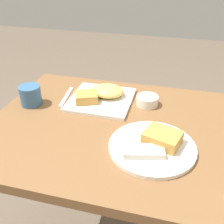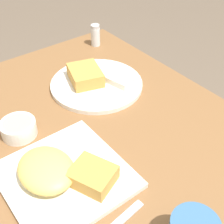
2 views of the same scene
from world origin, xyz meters
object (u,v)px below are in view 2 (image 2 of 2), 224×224
plate_square_near (61,174)px  plate_oval_far (95,81)px  sauce_ramekin (19,128)px  salt_shaker (95,36)px

plate_square_near → plate_oval_far: size_ratio=0.91×
plate_square_near → plate_oval_far: (-0.25, 0.27, -0.01)m
plate_oval_far → sauce_ramekin: (0.06, -0.28, 0.01)m
plate_square_near → salt_shaker: bearing=138.1°
plate_square_near → salt_shaker: size_ratio=3.23×
sauce_ramekin → salt_shaker: bearing=122.7°
salt_shaker → plate_oval_far: bearing=-35.4°
salt_shaker → plate_square_near: bearing=-41.9°
plate_square_near → plate_oval_far: bearing=133.5°
sauce_ramekin → salt_shaker: salt_shaker is taller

